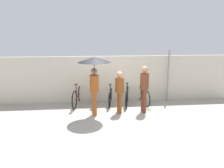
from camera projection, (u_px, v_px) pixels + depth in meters
name	position (u px, v px, depth m)	size (l,w,h in m)	color
ground_plane	(115.00, 119.00, 7.59)	(30.00, 30.00, 0.00)	#9E998E
back_wall	(110.00, 79.00, 9.44)	(10.75, 0.12, 1.98)	beige
parked_bicycle_0	(78.00, 96.00, 9.02)	(0.49, 1.83, 1.00)	black
parked_bicycle_1	(94.00, 96.00, 9.03)	(0.44, 1.72, 1.05)	black
parked_bicycle_2	(111.00, 96.00, 9.19)	(0.48, 1.70, 1.03)	black
parked_bicycle_3	(127.00, 96.00, 9.17)	(0.54, 1.66, 0.97)	black
parked_bicycle_4	(143.00, 95.00, 9.30)	(0.44, 1.64, 1.02)	black
pedestrian_leading	(94.00, 68.00, 7.53)	(1.16, 1.16, 2.13)	#9E4C1E
pedestrian_center	(120.00, 89.00, 8.01)	(0.32, 0.32, 1.58)	brown
pedestrian_trailing	(144.00, 85.00, 8.08)	(0.32, 0.32, 1.76)	brown
awning_pole	(168.00, 76.00, 9.42)	(0.07, 0.07, 2.26)	gray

